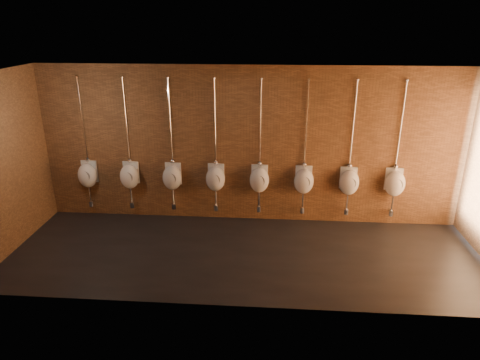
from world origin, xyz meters
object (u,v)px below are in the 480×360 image
object	(u,v)px
urinal_1	(130,176)
urinal_4	(259,179)
urinal_0	(88,175)
urinal_3	(215,178)
urinal_7	(395,183)
urinal_5	(304,180)
urinal_6	(349,182)
urinal_2	(172,177)

from	to	relation	value
urinal_1	urinal_4	xyz separation A→B (m)	(2.70, 0.00, 0.00)
urinal_0	urinal_3	xyz separation A→B (m)	(2.70, 0.00, 0.00)
urinal_3	urinal_1	bearing A→B (deg)	180.00
urinal_4	urinal_7	distance (m)	2.70
urinal_3	urinal_0	bearing A→B (deg)	180.00
urinal_5	urinal_7	xyz separation A→B (m)	(1.80, 0.00, 0.00)
urinal_6	urinal_1	bearing A→B (deg)	180.00
urinal_2	urinal_5	size ratio (longest dim) A/B	1.00
urinal_3	urinal_5	bearing A→B (deg)	0.00
urinal_4	urinal_2	bearing A→B (deg)	180.00
urinal_0	urinal_5	world-z (taller)	same
urinal_6	urinal_5	bearing A→B (deg)	180.00
urinal_1	urinal_3	distance (m)	1.80
urinal_2	urinal_3	distance (m)	0.90
urinal_2	urinal_5	world-z (taller)	same
urinal_3	urinal_6	world-z (taller)	same
urinal_0	urinal_4	bearing A→B (deg)	0.00
urinal_3	urinal_5	distance (m)	1.80
urinal_2	urinal_7	distance (m)	4.49
urinal_2	urinal_7	bearing A→B (deg)	0.00
urinal_4	urinal_6	distance (m)	1.80
urinal_1	urinal_4	distance (m)	2.70
urinal_2	urinal_6	xyz separation A→B (m)	(3.59, 0.00, 0.00)
urinal_6	urinal_2	bearing A→B (deg)	180.00
urinal_0	urinal_3	world-z (taller)	same
urinal_1	urinal_2	world-z (taller)	same
urinal_4	urinal_7	world-z (taller)	same
urinal_6	urinal_4	bearing A→B (deg)	180.00
urinal_4	urinal_6	bearing A→B (deg)	0.00
urinal_7	urinal_3	bearing A→B (deg)	180.00
urinal_3	urinal_4	distance (m)	0.90
urinal_6	urinal_7	xyz separation A→B (m)	(0.90, 0.00, 0.00)
urinal_0	urinal_5	distance (m)	4.49
urinal_5	urinal_3	bearing A→B (deg)	180.00
urinal_0	urinal_1	bearing A→B (deg)	0.00
urinal_3	urinal_4	size ratio (longest dim) A/B	1.00
urinal_2	urinal_5	distance (m)	2.70
urinal_2	urinal_7	size ratio (longest dim) A/B	1.00
urinal_2	urinal_7	world-z (taller)	same
urinal_0	urinal_1	world-z (taller)	same
urinal_1	urinal_6	world-z (taller)	same
urinal_2	urinal_3	size ratio (longest dim) A/B	1.00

